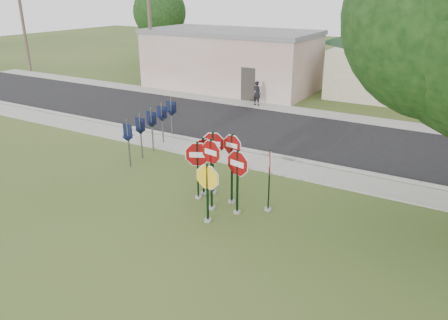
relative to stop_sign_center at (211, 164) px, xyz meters
The scene contains 20 objects.
ground 1.89m from the stop_sign_center, 83.98° to the right, with size 120.00×120.00×0.00m, color #354E1D.
sidewalk_near 4.76m from the stop_sign_center, 88.65° to the left, with size 60.00×1.60×0.06m, color gray.
road 9.13m from the stop_sign_center, 89.33° to the left, with size 60.00×7.00×0.04m, color black.
sidewalk_far 13.39m from the stop_sign_center, 89.54° to the left, with size 60.00×1.60×0.06m, color gray.
curb 5.70m from the stop_sign_center, 88.90° to the left, with size 60.00×0.20×0.14m, color gray.
stop_sign_center is the anchor object (origin of this frame).
stop_sign_yellow 0.94m from the stop_sign_center, 66.42° to the right, with size 1.11×0.24×2.06m.
stop_sign_left 0.97m from the stop_sign_center, 151.80° to the left, with size 1.06×0.55×2.22m.
stop_sign_right 0.91m from the stop_sign_center, 10.27° to the left, with size 1.15×0.25×2.33m.
stop_sign_back_right 0.81m from the stop_sign_center, 64.30° to the left, with size 0.97×0.24×2.58m.
stop_sign_back_left 1.22m from the stop_sign_center, 119.10° to the left, with size 1.03×0.49×2.44m.
stop_sign_far_right 1.89m from the stop_sign_center, 26.77° to the left, with size 0.50×0.99×2.27m.
stop_sign_far_left 1.18m from the stop_sign_center, 136.19° to the left, with size 0.57×0.94×2.24m.
route_sign_row 6.36m from the stop_sign_center, 146.56° to the left, with size 1.43×4.63×2.00m.
building_stucco 19.19m from the stop_sign_center, 117.62° to the left, with size 12.20×6.20×4.20m.
building_house 21.20m from the stop_sign_center, 84.26° to the left, with size 11.60×11.60×6.20m.
utility_pole_near 20.15m from the stop_sign_center, 134.38° to the left, with size 2.20×0.26×9.50m.
utility_pole_far 31.45m from the stop_sign_center, 153.03° to the left, with size 2.20×0.26×9.00m.
bg_tree_left 30.58m from the stop_sign_center, 130.86° to the left, with size 4.90×4.90×7.35m.
pedestrian 14.05m from the stop_sign_center, 110.15° to the left, with size 0.56×0.37×1.54m, color black.
Camera 1 is at (6.80, -10.02, 6.82)m, focal length 35.00 mm.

